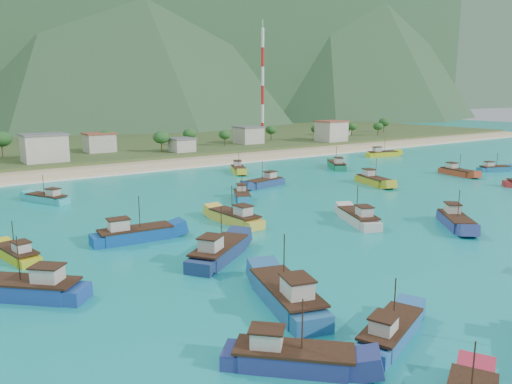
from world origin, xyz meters
TOP-DOWN VIEW (x-y plane):
  - ground at (0.00, 0.00)m, footprint 600.00×600.00m
  - beach at (0.00, 79.00)m, footprint 400.00×18.00m
  - land at (0.00, 140.00)m, footprint 400.00×110.00m
  - surf_line at (0.00, 69.50)m, footprint 400.00×2.50m
  - village at (7.91, 100.16)m, footprint 202.06×27.87m
  - vegetation at (-5.96, 103.30)m, footprint 273.18×25.75m
  - radio_tower at (59.30, 108.00)m, footprint 1.20×1.20m
  - boat_1 at (69.82, 16.56)m, footprint 9.33×5.72m
  - boat_2 at (6.24, 34.58)m, footprint 10.94×5.23m
  - boat_3 at (55.55, 18.43)m, footprint 4.93×10.53m
  - boat_4 at (-49.27, 12.17)m, footprint 4.34×9.34m
  - boat_5 at (27.92, 21.87)m, footprint 6.05×11.48m
  - boat_6 at (-5.99, 25.60)m, footprint 7.04×9.50m
  - boat_7 at (-0.83, -0.53)m, footprint 7.37×11.34m
  - boat_8 at (-30.41, -18.81)m, footprint 7.35×13.36m
  - boat_11 at (10.26, -10.68)m, footprint 9.52×10.38m
  - boat_12 at (-37.17, -27.64)m, footprint 9.45×9.43m
  - boat_14 at (38.67, 44.66)m, footprint 8.81×11.11m
  - boat_15 at (-28.57, -2.79)m, footprint 11.98×9.79m
  - boat_18 at (69.78, 55.13)m, footprint 11.34×5.88m
  - boat_23 at (12.43, 54.69)m, footprint 6.81×10.19m
  - boat_24 at (-50.58, -1.74)m, footprint 10.91×10.72m
  - boat_27 at (-37.97, 45.19)m, footprint 6.81×9.95m
  - boat_28 at (-17.08, 10.99)m, footprint 4.05×11.32m
  - boat_29 at (-34.09, 11.26)m, footprint 11.88×4.55m
  - boat_31 at (-27.56, -29.16)m, footprint 10.15×6.17m

SIDE VIEW (x-z plane):
  - ground at x=0.00m, z-range 0.00..0.00m
  - beach at x=0.00m, z-range -0.60..0.60m
  - land at x=0.00m, z-range -1.20..1.20m
  - surf_line at x=0.00m, z-range -0.04..0.04m
  - boat_1 at x=69.82m, z-range -2.08..3.22m
  - boat_4 at x=-49.27m, z-range -2.09..3.23m
  - boat_6 at x=-5.99m, z-range -2.15..3.38m
  - boat_27 at x=-37.97m, z-range -2.21..3.50m
  - boat_31 at x=-27.56m, z-range -2.23..3.54m
  - boat_23 at x=12.43m, z-range -2.25..3.59m
  - boat_3 at x=55.55m, z-range -2.30..3.69m
  - boat_12 at x=-37.17m, z-range -2.33..3.76m
  - boat_2 at x=6.24m, z-range -2.37..3.85m
  - boat_18 at x=69.78m, z-range -2.44..3.99m
  - boat_11 at x=10.26m, z-range -2.44..4.00m
  - boat_7 at x=-0.83m, z-range -2.45..4.03m
  - boat_5 at x=27.92m, z-range -2.46..4.04m
  - boat_28 at x=-17.08m, z-range -2.48..4.09m
  - boat_14 at x=38.67m, z-range -2.48..4.09m
  - boat_29 at x=-34.09m, z-range -2.57..4.28m
  - boat_24 at x=-50.58m, z-range -2.61..4.36m
  - boat_15 at x=-28.57m, z-range -2.67..4.48m
  - boat_8 at x=-30.41m, z-range -2.80..4.77m
  - village at x=7.91m, z-range 1.00..8.72m
  - vegetation at x=-5.96m, z-range 0.97..9.14m
  - radio_tower at x=59.30m, z-range 1.60..45.45m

